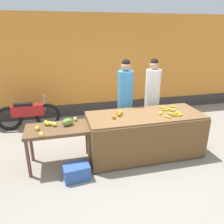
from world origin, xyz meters
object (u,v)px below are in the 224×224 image
at_px(vendor_woman_white_shirt, 152,98).
at_px(produce_sack, 97,131).
at_px(vendor_woman_blue_shirt, 125,101).
at_px(produce_crate, 76,172).
at_px(parked_motorcycle, 28,114).

height_order(vendor_woman_white_shirt, produce_sack, vendor_woman_white_shirt).
height_order(vendor_woman_blue_shirt, produce_crate, vendor_woman_blue_shirt).
height_order(vendor_woman_white_shirt, produce_crate, vendor_woman_white_shirt).
bearing_deg(produce_sack, produce_crate, -114.65).
xyz_separation_m(vendor_woman_blue_shirt, produce_sack, (-0.64, 0.10, -0.72)).
bearing_deg(vendor_woman_blue_shirt, vendor_woman_white_shirt, 6.48).
xyz_separation_m(vendor_woman_blue_shirt, parked_motorcycle, (-2.23, 1.19, -0.54)).
relative_size(vendor_woman_white_shirt, produce_sack, 4.11).
bearing_deg(vendor_woman_blue_shirt, produce_crate, -135.74).
bearing_deg(produce_sack, parked_motorcycle, 145.61).
relative_size(parked_motorcycle, produce_crate, 3.64).
bearing_deg(parked_motorcycle, produce_crate, -67.59).
distance_m(vendor_woman_white_shirt, produce_crate, 2.45).
bearing_deg(vendor_woman_white_shirt, vendor_woman_blue_shirt, -173.52).
relative_size(vendor_woman_white_shirt, produce_crate, 4.22).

